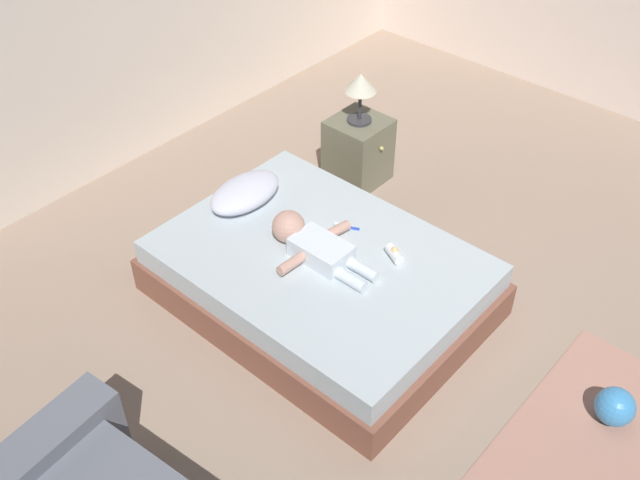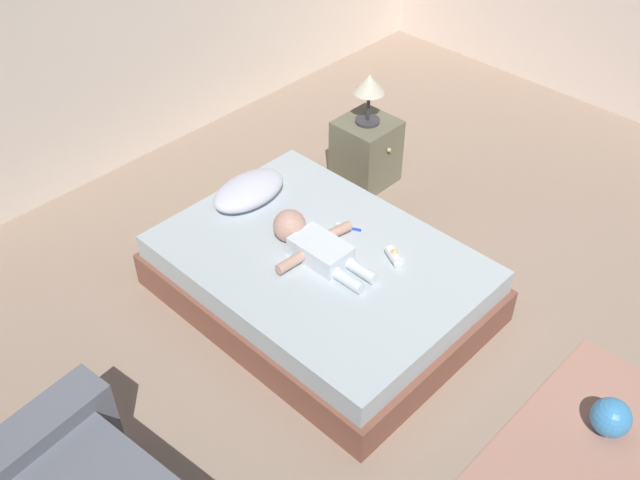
{
  "view_description": "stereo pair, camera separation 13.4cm",
  "coord_description": "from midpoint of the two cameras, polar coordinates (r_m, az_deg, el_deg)",
  "views": [
    {
      "loc": [
        -2.46,
        -1.03,
        3.02
      ],
      "look_at": [
        -0.21,
        0.96,
        0.46
      ],
      "focal_mm": 41.16,
      "sensor_mm": 36.0,
      "label": 1
    },
    {
      "loc": [
        -2.37,
        -1.13,
        3.02
      ],
      "look_at": [
        -0.21,
        0.96,
        0.46
      ],
      "focal_mm": 41.16,
      "sensor_mm": 36.0,
      "label": 2
    }
  ],
  "objects": [
    {
      "name": "nightstand",
      "position": [
        5.06,
        2.21,
        6.95
      ],
      "size": [
        0.36,
        0.39,
        0.47
      ],
      "color": "#696852",
      "rests_on": "ground_plane"
    },
    {
      "name": "toy_ball",
      "position": [
        3.89,
        21.03,
        -12.02
      ],
      "size": [
        0.19,
        0.19,
        0.19
      ],
      "primitive_type": "sphere",
      "color": "#3F92D6",
      "rests_on": "rug"
    },
    {
      "name": "toothbrush",
      "position": [
        4.18,
        1.1,
        1.03
      ],
      "size": [
        0.08,
        0.14,
        0.02
      ],
      "color": "blue",
      "rests_on": "bed"
    },
    {
      "name": "baby_bottle",
      "position": [
        3.98,
        4.85,
        -1.05
      ],
      "size": [
        0.11,
        0.13,
        0.08
      ],
      "color": "white",
      "rests_on": "bed"
    },
    {
      "name": "lamp",
      "position": [
        4.81,
        2.36,
        11.86
      ],
      "size": [
        0.21,
        0.21,
        0.35
      ],
      "color": "#333338",
      "rests_on": "nightstand"
    },
    {
      "name": "ground_plane",
      "position": [
        4.02,
        11.5,
        -9.5
      ],
      "size": [
        8.0,
        8.0,
        0.0
      ],
      "primitive_type": "plane",
      "color": "gray"
    },
    {
      "name": "pillow",
      "position": [
        4.35,
        -6.73,
        3.68
      ],
      "size": [
        0.49,
        0.29,
        0.15
      ],
      "color": "silver",
      "rests_on": "bed"
    },
    {
      "name": "bed",
      "position": [
        4.14,
        -0.93,
        -3.01
      ],
      "size": [
        1.28,
        1.77,
        0.36
      ],
      "color": "brown",
      "rests_on": "ground_plane"
    },
    {
      "name": "baby",
      "position": [
        3.98,
        -1.67,
        -0.25
      ],
      "size": [
        0.54,
        0.67,
        0.19
      ],
      "color": "silver",
      "rests_on": "bed"
    },
    {
      "name": "rug",
      "position": [
        3.83,
        20.08,
        -15.24
      ],
      "size": [
        1.35,
        0.84,
        0.01
      ],
      "color": "tan",
      "rests_on": "ground_plane"
    }
  ]
}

